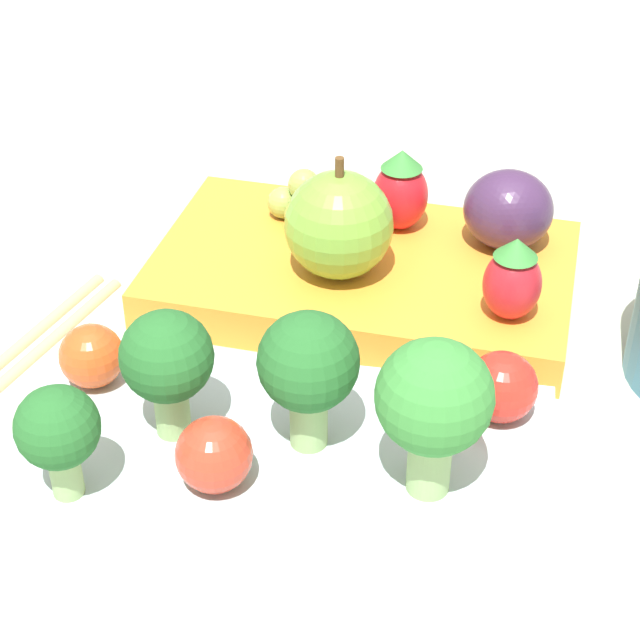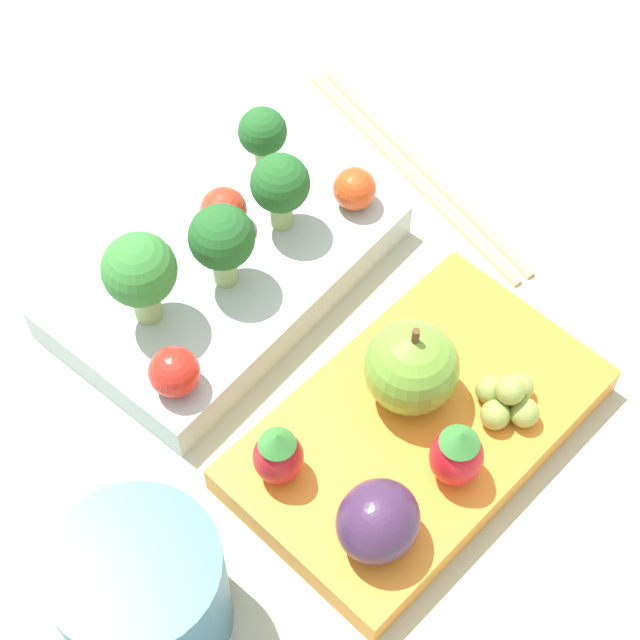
{
  "view_description": "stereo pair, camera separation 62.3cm",
  "coord_description": "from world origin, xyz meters",
  "px_view_note": "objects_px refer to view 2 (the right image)",
  "views": [
    {
      "loc": [
        -0.06,
        0.35,
        0.29
      ],
      "look_at": [
        0.01,
        0.0,
        0.03
      ],
      "focal_mm": 60.0,
      "sensor_mm": 36.0,
      "label": 1
    },
    {
      "loc": [
        -0.24,
        -0.21,
        0.5
      ],
      "look_at": [
        0.01,
        0.0,
        0.03
      ],
      "focal_mm": 60.0,
      "sensor_mm": 36.0,
      "label": 2
    }
  ],
  "objects_px": {
    "apple": "(411,367)",
    "plum": "(378,521)",
    "broccoli_floret_0": "(280,186)",
    "cherry_tomato_1": "(224,210)",
    "bento_box_fruit": "(423,423)",
    "strawberry_0": "(278,455)",
    "bento_box_savoury": "(226,271)",
    "cherry_tomato_2": "(174,372)",
    "drinking_cup": "(143,592)",
    "broccoli_floret_2": "(140,272)",
    "strawberry_1": "(457,454)",
    "broccoli_floret_3": "(221,241)",
    "grape_cluster": "(508,399)",
    "chopsticks_pair": "(415,168)",
    "cherry_tomato_0": "(355,189)",
    "broccoli_floret_1": "(263,133)"
  },
  "relations": [
    {
      "from": "cherry_tomato_1",
      "to": "bento_box_fruit",
      "type": "bearing_deg",
      "value": -98.1
    },
    {
      "from": "broccoli_floret_0",
      "to": "cherry_tomato_1",
      "type": "height_order",
      "value": "broccoli_floret_0"
    },
    {
      "from": "cherry_tomato_0",
      "to": "chopsticks_pair",
      "type": "xyz_separation_m",
      "value": [
        0.06,
        -0.0,
        -0.03
      ]
    },
    {
      "from": "cherry_tomato_0",
      "to": "apple",
      "type": "bearing_deg",
      "value": -127.99
    },
    {
      "from": "bento_box_savoury",
      "to": "strawberry_0",
      "type": "bearing_deg",
      "value": -125.41
    },
    {
      "from": "bento_box_savoury",
      "to": "broccoli_floret_2",
      "type": "relative_size",
      "value": 3.27
    },
    {
      "from": "cherry_tomato_2",
      "to": "strawberry_0",
      "type": "relative_size",
      "value": 0.7
    },
    {
      "from": "drinking_cup",
      "to": "chopsticks_pair",
      "type": "distance_m",
      "value": 0.32
    },
    {
      "from": "bento_box_fruit",
      "to": "plum",
      "type": "height_order",
      "value": "plum"
    },
    {
      "from": "grape_cluster",
      "to": "drinking_cup",
      "type": "xyz_separation_m",
      "value": [
        -0.19,
        0.07,
        0.0
      ]
    },
    {
      "from": "apple",
      "to": "plum",
      "type": "distance_m",
      "value": 0.08
    },
    {
      "from": "broccoli_floret_1",
      "to": "apple",
      "type": "bearing_deg",
      "value": -112.61
    },
    {
      "from": "bento_box_savoury",
      "to": "bento_box_fruit",
      "type": "bearing_deg",
      "value": -92.04
    },
    {
      "from": "drinking_cup",
      "to": "apple",
      "type": "bearing_deg",
      "value": -7.77
    },
    {
      "from": "broccoli_floret_1",
      "to": "apple",
      "type": "distance_m",
      "value": 0.17
    },
    {
      "from": "bento_box_savoury",
      "to": "broccoli_floret_0",
      "type": "xyz_separation_m",
      "value": [
        0.04,
        -0.01,
        0.04
      ]
    },
    {
      "from": "bento_box_fruit",
      "to": "broccoli_floret_2",
      "type": "xyz_separation_m",
      "value": [
        -0.05,
        0.15,
        0.05
      ]
    },
    {
      "from": "cherry_tomato_0",
      "to": "strawberry_0",
      "type": "xyz_separation_m",
      "value": [
        -0.16,
        -0.08,
        0.0
      ]
    },
    {
      "from": "broccoli_floret_1",
      "to": "strawberry_0",
      "type": "distance_m",
      "value": 0.2
    },
    {
      "from": "cherry_tomato_1",
      "to": "apple",
      "type": "height_order",
      "value": "apple"
    },
    {
      "from": "broccoli_floret_0",
      "to": "cherry_tomato_1",
      "type": "distance_m",
      "value": 0.04
    },
    {
      "from": "broccoli_floret_3",
      "to": "apple",
      "type": "height_order",
      "value": "broccoli_floret_3"
    },
    {
      "from": "grape_cluster",
      "to": "apple",
      "type": "bearing_deg",
      "value": 118.98
    },
    {
      "from": "bento_box_savoury",
      "to": "drinking_cup",
      "type": "relative_size",
      "value": 2.54
    },
    {
      "from": "bento_box_fruit",
      "to": "plum",
      "type": "bearing_deg",
      "value": -161.31
    },
    {
      "from": "plum",
      "to": "drinking_cup",
      "type": "height_order",
      "value": "drinking_cup"
    },
    {
      "from": "strawberry_1",
      "to": "chopsticks_pair",
      "type": "bearing_deg",
      "value": 41.92
    },
    {
      "from": "grape_cluster",
      "to": "drinking_cup",
      "type": "height_order",
      "value": "drinking_cup"
    },
    {
      "from": "broccoli_floret_2",
      "to": "cherry_tomato_0",
      "type": "xyz_separation_m",
      "value": [
        0.13,
        -0.03,
        -0.03
      ]
    },
    {
      "from": "cherry_tomato_0",
      "to": "cherry_tomato_1",
      "type": "xyz_separation_m",
      "value": [
        -0.06,
        0.05,
        0.0
      ]
    },
    {
      "from": "cherry_tomato_1",
      "to": "plum",
      "type": "distance_m",
      "value": 0.21
    },
    {
      "from": "apple",
      "to": "strawberry_0",
      "type": "bearing_deg",
      "value": 164.96
    },
    {
      "from": "bento_box_fruit",
      "to": "broccoli_floret_0",
      "type": "xyz_separation_m",
      "value": [
        0.05,
        0.14,
        0.05
      ]
    },
    {
      "from": "broccoli_floret_2",
      "to": "strawberry_1",
      "type": "bearing_deg",
      "value": -80.02
    },
    {
      "from": "bento_box_fruit",
      "to": "grape_cluster",
      "type": "bearing_deg",
      "value": -45.66
    },
    {
      "from": "broccoli_floret_3",
      "to": "plum",
      "type": "xyz_separation_m",
      "value": [
        -0.06,
        -0.16,
        -0.02
      ]
    },
    {
      "from": "bento_box_savoury",
      "to": "cherry_tomato_2",
      "type": "bearing_deg",
      "value": -153.55
    },
    {
      "from": "cherry_tomato_2",
      "to": "drinking_cup",
      "type": "height_order",
      "value": "drinking_cup"
    },
    {
      "from": "cherry_tomato_0",
      "to": "drinking_cup",
      "type": "height_order",
      "value": "drinking_cup"
    },
    {
      "from": "broccoli_floret_0",
      "to": "broccoli_floret_3",
      "type": "height_order",
      "value": "broccoli_floret_3"
    },
    {
      "from": "cherry_tomato_1",
      "to": "cherry_tomato_2",
      "type": "relative_size",
      "value": 0.99
    },
    {
      "from": "plum",
      "to": "bento_box_fruit",
      "type": "bearing_deg",
      "value": 18.69
    },
    {
      "from": "bento_box_fruit",
      "to": "strawberry_0",
      "type": "height_order",
      "value": "strawberry_0"
    },
    {
      "from": "broccoli_floret_0",
      "to": "broccoli_floret_1",
      "type": "distance_m",
      "value": 0.05
    },
    {
      "from": "broccoli_floret_1",
      "to": "grape_cluster",
      "type": "distance_m",
      "value": 0.21
    },
    {
      "from": "broccoli_floret_3",
      "to": "chopsticks_pair",
      "type": "height_order",
      "value": "broccoli_floret_3"
    },
    {
      "from": "broccoli_floret_1",
      "to": "chopsticks_pair",
      "type": "xyz_separation_m",
      "value": [
        0.07,
        -0.06,
        -0.05
      ]
    },
    {
      "from": "cherry_tomato_1",
      "to": "apple",
      "type": "relative_size",
      "value": 0.47
    },
    {
      "from": "broccoli_floret_3",
      "to": "cherry_tomato_1",
      "type": "xyz_separation_m",
      "value": [
        0.03,
        0.03,
        -0.02
      ]
    },
    {
      "from": "cherry_tomato_0",
      "to": "chopsticks_pair",
      "type": "bearing_deg",
      "value": -0.53
    }
  ]
}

